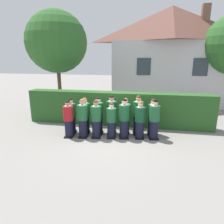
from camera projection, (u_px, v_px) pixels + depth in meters
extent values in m
plane|color=gray|center=(111.00, 137.00, 8.50)|extent=(60.00, 60.00, 0.00)
cylinder|color=black|center=(69.00, 128.00, 8.48)|extent=(0.35, 0.35, 0.74)
cube|color=black|center=(70.00, 136.00, 8.57)|extent=(0.42, 0.49, 0.05)
cylinder|color=#AD191E|center=(68.00, 113.00, 8.30)|extent=(0.42, 0.42, 0.61)
cylinder|color=white|center=(68.00, 106.00, 8.22)|extent=(0.26, 0.26, 0.03)
cube|color=#236038|center=(69.00, 109.00, 8.46)|extent=(0.04, 0.02, 0.27)
sphere|color=tan|center=(68.00, 103.00, 8.19)|extent=(0.21, 0.21, 0.21)
sphere|color=black|center=(68.00, 102.00, 8.18)|extent=(0.19, 0.19, 0.19)
cube|color=white|center=(70.00, 114.00, 8.58)|extent=(0.15, 0.02, 0.20)
cylinder|color=black|center=(83.00, 128.00, 8.45)|extent=(0.36, 0.36, 0.76)
cube|color=black|center=(83.00, 136.00, 8.55)|extent=(0.41, 0.50, 0.05)
cylinder|color=#1E5B33|center=(83.00, 113.00, 8.27)|extent=(0.43, 0.43, 0.63)
cylinder|color=white|center=(82.00, 105.00, 8.18)|extent=(0.27, 0.27, 0.03)
cube|color=#236038|center=(84.00, 108.00, 8.43)|extent=(0.04, 0.01, 0.28)
sphere|color=tan|center=(82.00, 102.00, 8.15)|extent=(0.22, 0.22, 0.22)
sphere|color=olive|center=(82.00, 101.00, 8.14)|extent=(0.20, 0.20, 0.20)
cube|color=white|center=(84.00, 113.00, 8.56)|extent=(0.15, 0.02, 0.20)
cylinder|color=black|center=(96.00, 129.00, 8.42)|extent=(0.35, 0.35, 0.74)
cube|color=black|center=(97.00, 137.00, 8.51)|extent=(0.42, 0.50, 0.05)
cylinder|color=#1E5B33|center=(96.00, 114.00, 8.24)|extent=(0.42, 0.42, 0.61)
cylinder|color=white|center=(96.00, 106.00, 8.16)|extent=(0.26, 0.26, 0.03)
cube|color=gold|center=(97.00, 109.00, 8.40)|extent=(0.04, 0.02, 0.27)
sphere|color=tan|center=(96.00, 103.00, 8.12)|extent=(0.21, 0.21, 0.21)
sphere|color=#472D19|center=(96.00, 102.00, 8.12)|extent=(0.19, 0.19, 0.19)
cube|color=white|center=(97.00, 114.00, 8.52)|extent=(0.15, 0.03, 0.20)
cylinder|color=black|center=(111.00, 130.00, 8.39)|extent=(0.33, 0.33, 0.70)
cube|color=black|center=(111.00, 137.00, 8.48)|extent=(0.39, 0.47, 0.05)
cylinder|color=#1E5B33|center=(111.00, 115.00, 8.22)|extent=(0.40, 0.40, 0.58)
cylinder|color=white|center=(111.00, 108.00, 8.15)|extent=(0.25, 0.25, 0.03)
cube|color=gold|center=(112.00, 111.00, 8.37)|extent=(0.04, 0.02, 0.25)
sphere|color=beige|center=(111.00, 105.00, 8.12)|extent=(0.20, 0.20, 0.20)
sphere|color=#472D19|center=(111.00, 105.00, 8.11)|extent=(0.18, 0.18, 0.18)
cube|color=white|center=(112.00, 115.00, 8.49)|extent=(0.15, 0.02, 0.20)
cylinder|color=black|center=(124.00, 129.00, 8.38)|extent=(0.37, 0.37, 0.78)
cube|color=black|center=(124.00, 137.00, 8.48)|extent=(0.46, 0.54, 0.05)
cylinder|color=#19512D|center=(124.00, 113.00, 8.20)|extent=(0.44, 0.44, 0.64)
cylinder|color=white|center=(124.00, 105.00, 8.11)|extent=(0.27, 0.27, 0.03)
cube|color=navy|center=(124.00, 108.00, 8.36)|extent=(0.04, 0.02, 0.28)
sphere|color=beige|center=(124.00, 102.00, 8.08)|extent=(0.22, 0.22, 0.22)
sphere|color=black|center=(124.00, 101.00, 8.07)|extent=(0.20, 0.20, 0.20)
cylinder|color=black|center=(140.00, 130.00, 8.34)|extent=(0.35, 0.35, 0.73)
cube|color=black|center=(139.00, 137.00, 8.43)|extent=(0.41, 0.48, 0.05)
cylinder|color=#144728|center=(140.00, 114.00, 8.17)|extent=(0.41, 0.41, 0.60)
cylinder|color=white|center=(141.00, 107.00, 8.09)|extent=(0.26, 0.26, 0.03)
cube|color=gold|center=(140.00, 110.00, 8.32)|extent=(0.04, 0.02, 0.27)
sphere|color=beige|center=(141.00, 104.00, 8.05)|extent=(0.21, 0.21, 0.21)
sphere|color=olive|center=(141.00, 103.00, 8.04)|extent=(0.19, 0.19, 0.19)
cube|color=white|center=(140.00, 115.00, 8.45)|extent=(0.15, 0.02, 0.20)
cylinder|color=black|center=(154.00, 130.00, 8.30)|extent=(0.37, 0.37, 0.77)
cube|color=black|center=(153.00, 138.00, 8.39)|extent=(0.47, 0.54, 0.05)
cylinder|color=#1E5B33|center=(155.00, 113.00, 8.11)|extent=(0.43, 0.43, 0.63)
cylinder|color=white|center=(155.00, 106.00, 8.03)|extent=(0.27, 0.27, 0.03)
cube|color=#236038|center=(154.00, 109.00, 8.28)|extent=(0.04, 0.02, 0.28)
sphere|color=beige|center=(155.00, 103.00, 7.99)|extent=(0.22, 0.22, 0.22)
sphere|color=black|center=(155.00, 102.00, 7.98)|extent=(0.20, 0.20, 0.20)
cylinder|color=black|center=(72.00, 125.00, 8.93)|extent=(0.35, 0.35, 0.73)
cube|color=black|center=(72.00, 132.00, 9.02)|extent=(0.42, 0.50, 0.05)
cylinder|color=#19512D|center=(71.00, 111.00, 8.76)|extent=(0.41, 0.41, 0.60)
cylinder|color=white|center=(71.00, 104.00, 8.68)|extent=(0.26, 0.26, 0.03)
cube|color=#236038|center=(72.00, 107.00, 8.91)|extent=(0.04, 0.02, 0.27)
sphere|color=beige|center=(70.00, 101.00, 8.65)|extent=(0.21, 0.21, 0.21)
sphere|color=black|center=(70.00, 100.00, 8.64)|extent=(0.19, 0.19, 0.19)
cube|color=white|center=(73.00, 111.00, 9.04)|extent=(0.15, 0.03, 0.20)
cylinder|color=black|center=(85.00, 125.00, 8.94)|extent=(0.35, 0.35, 0.74)
cube|color=black|center=(86.00, 132.00, 9.03)|extent=(0.43, 0.50, 0.05)
cylinder|color=#19512D|center=(85.00, 110.00, 8.76)|extent=(0.42, 0.42, 0.61)
cylinder|color=white|center=(85.00, 103.00, 8.68)|extent=(0.26, 0.26, 0.03)
cube|color=gold|center=(86.00, 106.00, 8.92)|extent=(0.04, 0.02, 0.27)
sphere|color=beige|center=(85.00, 101.00, 8.65)|extent=(0.21, 0.21, 0.21)
sphere|color=olive|center=(85.00, 100.00, 8.64)|extent=(0.19, 0.19, 0.19)
cube|color=white|center=(86.00, 111.00, 9.04)|extent=(0.15, 0.03, 0.20)
cylinder|color=black|center=(99.00, 125.00, 8.88)|extent=(0.36, 0.36, 0.76)
cube|color=black|center=(99.00, 132.00, 8.98)|extent=(0.44, 0.52, 0.05)
cylinder|color=#144728|center=(98.00, 110.00, 8.70)|extent=(0.43, 0.43, 0.63)
cylinder|color=white|center=(98.00, 103.00, 8.62)|extent=(0.27, 0.27, 0.03)
cube|color=navy|center=(99.00, 106.00, 8.86)|extent=(0.04, 0.02, 0.28)
sphere|color=beige|center=(98.00, 100.00, 8.58)|extent=(0.21, 0.21, 0.21)
sphere|color=black|center=(98.00, 99.00, 8.57)|extent=(0.20, 0.20, 0.20)
cylinder|color=black|center=(112.00, 125.00, 8.88)|extent=(0.38, 0.38, 0.79)
cube|color=black|center=(112.00, 132.00, 8.98)|extent=(0.45, 0.53, 0.05)
cylinder|color=#144728|center=(112.00, 109.00, 8.69)|extent=(0.45, 0.45, 0.66)
cylinder|color=white|center=(112.00, 101.00, 8.60)|extent=(0.28, 0.28, 0.03)
cube|color=#236038|center=(112.00, 105.00, 8.86)|extent=(0.04, 0.02, 0.29)
sphere|color=tan|center=(112.00, 98.00, 8.56)|extent=(0.22, 0.22, 0.22)
sphere|color=black|center=(112.00, 97.00, 8.55)|extent=(0.21, 0.21, 0.21)
cylinder|color=black|center=(125.00, 126.00, 8.81)|extent=(0.36, 0.36, 0.74)
cube|color=black|center=(125.00, 133.00, 8.90)|extent=(0.40, 0.49, 0.05)
cylinder|color=#1E5B33|center=(126.00, 111.00, 8.63)|extent=(0.42, 0.42, 0.61)
cylinder|color=white|center=(126.00, 104.00, 8.54)|extent=(0.26, 0.26, 0.03)
cube|color=#236038|center=(126.00, 107.00, 8.79)|extent=(0.04, 0.01, 0.27)
sphere|color=tan|center=(126.00, 101.00, 8.51)|extent=(0.21, 0.21, 0.21)
sphere|color=olive|center=(126.00, 100.00, 8.50)|extent=(0.19, 0.19, 0.19)
cylinder|color=black|center=(138.00, 125.00, 8.81)|extent=(0.38, 0.38, 0.80)
cube|color=black|center=(137.00, 133.00, 8.90)|extent=(0.49, 0.57, 0.05)
cylinder|color=#1E5B33|center=(138.00, 109.00, 8.61)|extent=(0.45, 0.45, 0.66)
cylinder|color=white|center=(139.00, 102.00, 8.53)|extent=(0.28, 0.28, 0.03)
cube|color=#236038|center=(138.00, 105.00, 8.78)|extent=(0.04, 0.02, 0.29)
sphere|color=tan|center=(139.00, 99.00, 8.49)|extent=(0.23, 0.23, 0.23)
sphere|color=#472D19|center=(139.00, 98.00, 8.48)|extent=(0.21, 0.21, 0.21)
cube|color=white|center=(137.00, 110.00, 8.91)|extent=(0.15, 0.04, 0.20)
cylinder|color=black|center=(152.00, 126.00, 8.76)|extent=(0.35, 0.35, 0.73)
cube|color=black|center=(152.00, 134.00, 8.85)|extent=(0.40, 0.49, 0.05)
cylinder|color=#144728|center=(153.00, 111.00, 8.58)|extent=(0.42, 0.42, 0.61)
cylinder|color=white|center=(153.00, 104.00, 8.50)|extent=(0.26, 0.26, 0.03)
cube|color=#236038|center=(153.00, 108.00, 8.74)|extent=(0.04, 0.01, 0.27)
sphere|color=beige|center=(153.00, 102.00, 8.47)|extent=(0.21, 0.21, 0.21)
sphere|color=#472D19|center=(153.00, 101.00, 8.46)|extent=(0.19, 0.19, 0.19)
cube|color=white|center=(152.00, 112.00, 8.86)|extent=(0.15, 0.02, 0.20)
cube|color=#285623|center=(117.00, 109.00, 9.91)|extent=(9.07, 0.70, 1.65)
cube|color=silver|center=(168.00, 73.00, 14.72)|extent=(7.78, 3.79, 4.35)
pyramid|color=brown|center=(172.00, 24.00, 13.84)|extent=(8.25, 4.02, 2.33)
cube|color=brown|center=(205.00, 21.00, 13.43)|extent=(0.50, 0.50, 2.10)
cube|color=#2D3842|center=(144.00, 67.00, 13.07)|extent=(0.90, 0.04, 1.10)
cube|color=#2D3842|center=(200.00, 67.00, 12.46)|extent=(0.90, 0.04, 1.10)
cylinder|color=brown|center=(60.00, 89.00, 13.41)|extent=(0.24, 0.24, 2.40)
sphere|color=#2D6028|center=(57.00, 42.00, 12.61)|extent=(3.85, 3.85, 3.85)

